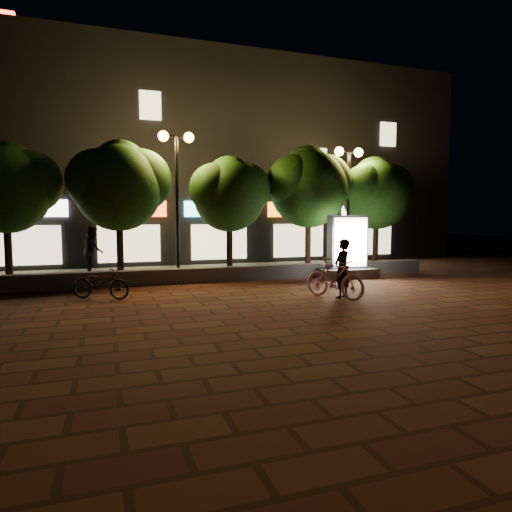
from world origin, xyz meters
name	(u,v)px	position (x,y,z in m)	size (l,w,h in m)	color
ground	(266,302)	(0.00, 0.00, 0.00)	(80.00, 80.00, 0.00)	#58311B
retaining_wall	(227,274)	(0.00, 4.00, 0.25)	(16.00, 0.45, 0.50)	slate
sidewalk	(210,272)	(0.00, 6.50, 0.04)	(16.00, 5.00, 0.08)	slate
building_block	(182,165)	(-0.01, 12.99, 5.00)	(28.00, 8.12, 11.30)	black
tree_far_left	(7,184)	(-6.95, 5.46, 3.29)	(3.36, 2.80, 4.63)	black
tree_left	(120,182)	(-3.45, 5.46, 3.44)	(3.60, 3.00, 4.89)	black
tree_mid	(230,191)	(0.55, 5.46, 3.22)	(3.24, 2.70, 4.50)	black
tree_right	(309,184)	(3.86, 5.46, 3.57)	(3.72, 3.10, 5.07)	black
tree_far_right	(377,191)	(7.05, 5.46, 3.37)	(3.48, 2.90, 4.76)	black
street_lamp_left	(177,167)	(-1.50, 5.20, 4.03)	(1.26, 0.36, 5.18)	black
street_lamp_right	(348,176)	(5.50, 5.20, 3.89)	(1.26, 0.36, 4.98)	black
ad_kiosk	(347,253)	(4.41, 3.36, 0.93)	(2.18, 1.18, 2.30)	slate
scooter_pink	(334,278)	(1.92, -0.19, 0.56)	(0.52, 1.85, 1.11)	#BA7594
rider	(342,269)	(2.16, -0.18, 0.82)	(0.60, 0.39, 1.64)	black
scooter_parked	(101,283)	(-4.15, 1.81, 0.44)	(0.58, 1.66, 0.87)	black
pedestrian	(93,250)	(-4.43, 6.87, 0.99)	(0.88, 0.69, 1.82)	black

